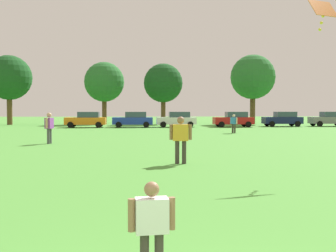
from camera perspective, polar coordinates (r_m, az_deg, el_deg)
The scene contains 16 objects.
ground_plane at distance 32.48m, azimuth -3.54°, elevation -1.06°, with size 160.00×160.00×0.00m, color #4C9338.
child_kite_flyer at distance 4.60m, azimuth -2.31°, elevation -13.41°, with size 0.53×0.24×1.11m.
adult_bystander at distance 14.21m, azimuth 1.80°, elevation -1.40°, with size 0.79×0.36×1.67m.
bystander_near_trees at distance 23.56m, azimuth -16.43°, elevation 0.10°, with size 0.42×0.82×1.74m.
bystander_midfield at distance 33.13m, azimuth 9.27°, elevation 0.56°, with size 0.52×0.61×1.53m.
kite at distance 14.73m, azimuth 21.02°, elevation 14.92°, with size 1.03×0.73×1.04m.
parked_car_orange_0 at distance 44.16m, azimuth -11.45°, elevation 0.91°, with size 4.30×2.02×1.68m.
parked_car_blue_1 at distance 43.77m, azimuth -4.91°, elevation 0.93°, with size 4.30×2.02×1.68m.
parked_car_white_2 at distance 44.30m, azimuth 1.27°, elevation 0.95°, with size 4.30×2.02×1.68m.
parked_car_red_3 at distance 44.99m, azimuth 9.30°, elevation 0.95°, with size 4.30×2.02×1.68m.
parked_car_navy_4 at distance 47.76m, azimuth 15.92°, elevation 0.97°, with size 4.30×2.02×1.68m.
parked_car_gray_5 at distance 50.05m, azimuth 21.85°, elevation 0.95°, with size 4.30×2.02×1.68m.
tree_far_left at distance 54.78m, azimuth -21.53°, elevation 6.34°, with size 5.62×5.62×8.75m.
tree_left at distance 54.60m, azimuth -9.00°, elevation 6.14°, with size 5.30×5.30×8.25m.
tree_right at distance 53.72m, azimuth -0.68°, elevation 6.06°, with size 5.15×5.15×8.03m.
tree_far_right at distance 55.64m, azimuth 11.90°, elevation 6.76°, with size 5.96×5.96×9.29m.
Camera 1 is at (-0.16, -2.42, 1.91)m, focal length 43.15 mm.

